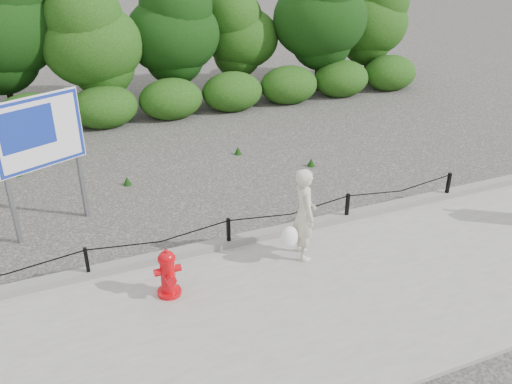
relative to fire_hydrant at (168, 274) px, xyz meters
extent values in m
plane|color=#2D2B28|center=(1.36, 0.94, -0.48)|extent=(90.00, 90.00, 0.00)
cube|color=gray|center=(1.36, -1.06, -0.44)|extent=(14.00, 4.00, 0.08)
cube|color=slate|center=(1.36, 0.99, -0.33)|extent=(14.00, 0.22, 0.14)
cube|color=black|center=(-1.14, 0.94, -0.10)|extent=(0.06, 0.06, 0.60)
cube|color=black|center=(1.36, 0.94, -0.10)|extent=(0.06, 0.06, 0.60)
cube|color=black|center=(3.86, 0.94, -0.10)|extent=(0.06, 0.06, 0.60)
cube|color=black|center=(6.36, 0.94, -0.10)|extent=(0.06, 0.06, 0.60)
cylinder|color=black|center=(-2.39, 0.94, 0.12)|extent=(2.50, 0.02, 0.02)
cylinder|color=black|center=(0.11, 0.94, 0.12)|extent=(2.50, 0.02, 0.02)
cylinder|color=black|center=(2.61, 0.94, 0.12)|extent=(2.50, 0.02, 0.02)
cylinder|color=black|center=(5.11, 0.94, 0.12)|extent=(2.50, 0.02, 0.02)
cylinder|color=black|center=(-2.14, 10.34, 0.78)|extent=(0.18, 0.18, 2.52)
cylinder|color=black|center=(0.36, 9.54, 0.51)|extent=(0.18, 0.18, 1.98)
ellipsoid|color=#174710|center=(0.36, 9.54, 1.89)|extent=(2.92, 2.53, 3.16)
cylinder|color=black|center=(2.86, 9.94, 0.53)|extent=(0.18, 0.18, 2.02)
ellipsoid|color=#174710|center=(2.86, 9.94, 1.95)|extent=(2.99, 2.59, 3.23)
cylinder|color=black|center=(5.36, 10.34, 0.37)|extent=(0.18, 0.18, 1.69)
ellipsoid|color=#174710|center=(5.36, 10.34, 1.55)|extent=(2.50, 2.16, 2.70)
cylinder|color=black|center=(7.86, 9.54, 0.64)|extent=(0.18, 0.18, 2.23)
ellipsoid|color=#174710|center=(7.86, 9.54, 2.20)|extent=(3.30, 2.85, 3.57)
cylinder|color=black|center=(10.16, 9.94, 0.47)|extent=(0.18, 0.18, 1.90)
ellipsoid|color=#174710|center=(10.16, 9.94, 1.80)|extent=(2.81, 2.43, 3.04)
cylinder|color=red|center=(0.00, 0.01, -0.37)|extent=(0.40, 0.40, 0.07)
cylinder|color=red|center=(0.00, 0.01, -0.04)|extent=(0.24, 0.24, 0.59)
cylinder|color=red|center=(0.00, 0.01, 0.27)|extent=(0.29, 0.29, 0.05)
ellipsoid|color=red|center=(0.00, 0.01, 0.31)|extent=(0.25, 0.25, 0.19)
cylinder|color=red|center=(0.00, 0.01, 0.41)|extent=(0.07, 0.07, 0.05)
cylinder|color=red|center=(-0.16, 0.01, 0.06)|extent=(0.11, 0.12, 0.12)
cylinder|color=red|center=(0.16, 0.01, 0.06)|extent=(0.11, 0.12, 0.12)
cylinder|color=red|center=(0.00, -0.16, -0.01)|extent=(0.16, 0.13, 0.16)
cylinder|color=slate|center=(-0.03, -0.13, -0.09)|extent=(0.01, 0.06, 0.13)
imported|color=beige|center=(2.49, 0.17, 0.45)|extent=(0.51, 0.68, 1.70)
ellipsoid|color=white|center=(2.14, 0.02, 0.15)|extent=(0.31, 0.24, 0.41)
cube|color=slate|center=(-2.18, 2.75, 0.88)|extent=(0.10, 0.10, 2.71)
cube|color=slate|center=(-0.88, 3.31, 0.88)|extent=(0.10, 0.10, 2.71)
cube|color=white|center=(-1.51, 2.98, 1.55)|extent=(1.57, 0.73, 1.35)
cube|color=#152C9A|center=(-1.50, 2.95, 1.55)|extent=(1.52, 0.67, 1.31)
cube|color=#152C9A|center=(-1.68, 2.86, 1.69)|extent=(0.93, 0.41, 0.74)
camera|label=1|loc=(-1.44, -7.03, 5.03)|focal=38.00mm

